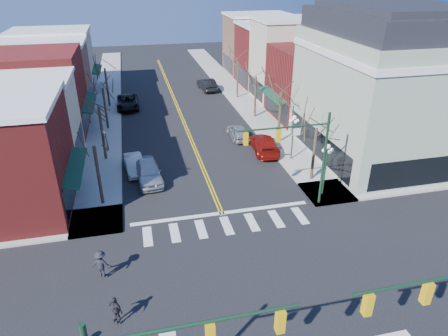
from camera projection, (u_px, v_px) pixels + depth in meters
ground at (253, 289)px, 22.08m from camera, size 160.00×160.00×0.00m
sidewalk_left at (103, 155)px, 37.65m from camera, size 3.50×70.00×0.15m
sidewalk_right at (278, 139)px, 41.22m from camera, size 3.50×70.00×0.15m
bldg_left_stucco_a at (15, 126)px, 34.18m from camera, size 10.00×7.00×7.50m
bldg_left_brick_b at (32, 94)px, 40.91m from camera, size 10.00×9.00×8.50m
bldg_left_tan at (45, 78)px, 48.24m from camera, size 10.00×7.50×7.80m
bldg_left_stucco_b at (54, 63)px, 54.88m from camera, size 10.00×8.00×8.20m
bldg_right_brick_a at (318, 83)px, 45.82m from camera, size 10.00×8.50×8.00m
bldg_right_stucco at (293, 61)px, 52.11m from camera, size 10.00×7.00×10.00m
bldg_right_brick_b at (274, 55)px, 58.96m from camera, size 10.00×8.00×8.50m
bldg_right_tan at (257, 44)px, 65.81m from camera, size 10.00×8.00×9.00m
victorian_corner at (387, 85)px, 35.05m from camera, size 12.25×14.25×13.30m
traffic_mast_far_right at (301, 149)px, 27.52m from camera, size 6.60×0.28×7.20m
lamppost_corner at (326, 161)px, 29.81m from camera, size 0.36×0.36×4.33m
lamppost_midblock at (293, 130)px, 35.46m from camera, size 0.36×0.36×4.33m
tree_left_a at (99, 176)px, 28.86m from camera, size 0.24×0.24×4.76m
tree_left_b at (103, 134)px, 35.75m from camera, size 0.24×0.24×5.04m
tree_left_c at (106, 109)px, 42.81m from camera, size 0.24×0.24×4.55m
tree_left_d at (107, 88)px, 49.69m from camera, size 0.24×0.24×4.90m
tree_right_a at (314, 155)px, 32.32m from camera, size 0.24×0.24×4.62m
tree_right_b at (279, 119)px, 39.14m from camera, size 0.24×0.24×5.18m
tree_right_c at (255, 98)px, 46.17m from camera, size 0.24×0.24×4.83m
tree_right_d at (237, 80)px, 53.10m from camera, size 0.24×0.24×4.97m
car_left_near at (148, 172)px, 32.86m from camera, size 2.42×5.15×1.70m
car_left_mid at (134, 164)px, 34.46m from camera, size 1.82×4.23×1.36m
car_left_far at (128, 102)px, 49.97m from camera, size 2.66×5.71×1.58m
car_right_near at (264, 144)px, 38.16m from camera, size 2.73×5.60×1.57m
car_right_mid at (238, 132)px, 41.18m from camera, size 1.78×4.26×1.44m
car_right_far at (207, 84)px, 57.34m from camera, size 2.28×5.25×1.68m
pedestrian_dark_a at (115, 309)px, 19.55m from camera, size 0.89×0.90×1.53m
pedestrian_dark_b at (101, 264)px, 22.43m from camera, size 1.23×0.89×1.70m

